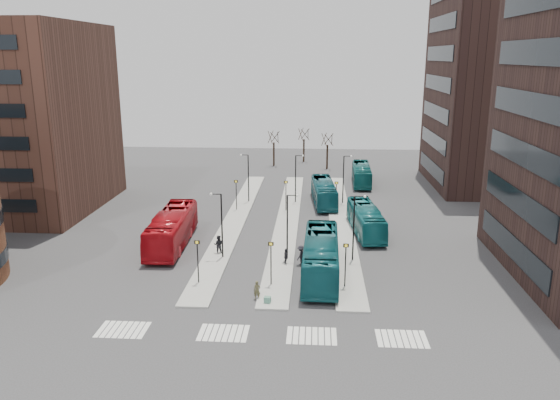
# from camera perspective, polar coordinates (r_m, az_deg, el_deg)

# --- Properties ---
(ground) EXTENTS (160.00, 160.00, 0.00)m
(ground) POSITION_cam_1_polar(r_m,az_deg,el_deg) (34.82, -5.36, -16.86)
(ground) COLOR #303033
(ground) RESTS_ON ground
(island_left) EXTENTS (2.50, 45.00, 0.15)m
(island_left) POSITION_cam_1_polar(r_m,az_deg,el_deg) (62.59, -4.71, -2.06)
(island_left) COLOR gray
(island_left) RESTS_ON ground
(island_mid) EXTENTS (2.50, 45.00, 0.15)m
(island_mid) POSITION_cam_1_polar(r_m,az_deg,el_deg) (62.01, 0.78, -2.18)
(island_mid) COLOR gray
(island_mid) RESTS_ON ground
(island_right) EXTENTS (2.50, 45.00, 0.15)m
(island_right) POSITION_cam_1_polar(r_m,az_deg,el_deg) (62.01, 6.33, -2.27)
(island_right) COLOR gray
(island_right) RESTS_ON ground
(suitcase) EXTENTS (0.54, 0.45, 0.61)m
(suitcase) POSITION_cam_1_polar(r_m,az_deg,el_deg) (41.98, -1.32, -10.47)
(suitcase) COLOR #1A4092
(suitcase) RESTS_ON ground
(red_bus) EXTENTS (3.37, 12.56, 3.47)m
(red_bus) POSITION_cam_1_polar(r_m,az_deg,el_deg) (54.89, -11.22, -2.95)
(red_bus) COLOR #AB0D15
(red_bus) RESTS_ON ground
(teal_bus_a) EXTENTS (3.13, 12.39, 3.44)m
(teal_bus_a) POSITION_cam_1_polar(r_m,az_deg,el_deg) (46.77, 4.29, -5.89)
(teal_bus_a) COLOR #12555C
(teal_bus_a) RESTS_ON ground
(teal_bus_b) EXTENTS (3.36, 10.89, 2.99)m
(teal_bus_b) POSITION_cam_1_polar(r_m,az_deg,el_deg) (69.21, 4.60, 0.81)
(teal_bus_b) COLOR #12535E
(teal_bus_b) RESTS_ON ground
(teal_bus_c) EXTENTS (3.50, 10.79, 2.95)m
(teal_bus_c) POSITION_cam_1_polar(r_m,az_deg,el_deg) (58.34, 8.95, -2.03)
(teal_bus_c) COLOR #15686D
(teal_bus_c) RESTS_ON ground
(teal_bus_d) EXTENTS (2.80, 10.52, 2.91)m
(teal_bus_d) POSITION_cam_1_polar(r_m,az_deg,el_deg) (80.58, 8.51, 2.68)
(teal_bus_d) COLOR #125C5C
(teal_bus_d) RESTS_ON ground
(traveller) EXTENTS (0.57, 0.40, 1.50)m
(traveller) POSITION_cam_1_polar(r_m,az_deg,el_deg) (42.63, -2.42, -9.41)
(traveller) COLOR #4E4B2F
(traveller) RESTS_ON ground
(commuter_a) EXTENTS (0.90, 0.70, 1.85)m
(commuter_a) POSITION_cam_1_polar(r_m,az_deg,el_deg) (52.10, -6.45, -4.67)
(commuter_a) COLOR black
(commuter_a) RESTS_ON ground
(commuter_b) EXTENTS (0.64, 0.97, 1.53)m
(commuter_b) POSITION_cam_1_polar(r_m,az_deg,el_deg) (49.22, 0.63, -5.95)
(commuter_b) COLOR black
(commuter_b) RESTS_ON ground
(commuter_c) EXTENTS (1.09, 1.33, 1.80)m
(commuter_c) POSITION_cam_1_polar(r_m,az_deg,el_deg) (49.26, 2.19, -5.78)
(commuter_c) COLOR black
(commuter_c) RESTS_ON ground
(crosswalk_stripes) EXTENTS (22.35, 2.40, 0.01)m
(crosswalk_stripes) POSITION_cam_1_polar(r_m,az_deg,el_deg) (38.05, -1.72, -13.83)
(crosswalk_stripes) COLOR silver
(crosswalk_stripes) RESTS_ON ground
(tower_far) EXTENTS (20.12, 20.00, 30.00)m
(tower_far) POSITION_cam_1_polar(r_m,az_deg,el_deg) (83.72, 23.01, 11.50)
(tower_far) COLOR #301E1A
(tower_far) RESTS_ON ground
(sign_poles) EXTENTS (12.45, 22.12, 3.65)m
(sign_poles) POSITION_cam_1_polar(r_m,az_deg,el_deg) (54.67, -0.01, -1.98)
(sign_poles) COLOR black
(sign_poles) RESTS_ON ground
(lamp_posts) EXTENTS (14.04, 20.24, 6.12)m
(lamp_posts) POSITION_cam_1_polar(r_m,az_deg,el_deg) (59.11, 1.31, 0.49)
(lamp_posts) COLOR black
(lamp_posts) RESTS_ON ground
(bare_trees) EXTENTS (10.97, 8.14, 5.90)m
(bare_trees) POSITION_cam_1_polar(r_m,az_deg,el_deg) (93.21, 2.25, 5.28)
(bare_trees) COLOR black
(bare_trees) RESTS_ON ground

